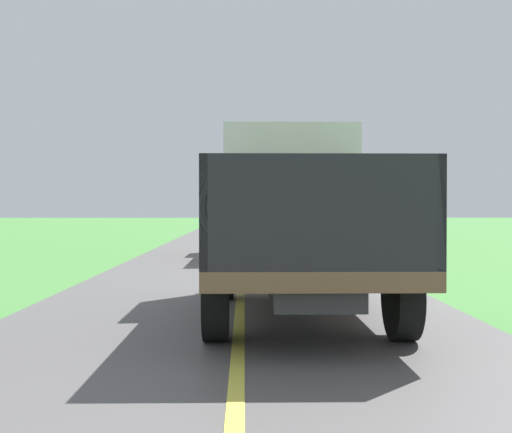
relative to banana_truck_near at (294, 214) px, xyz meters
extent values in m
cube|color=#2D2D30|center=(-0.01, -0.90, -0.80)|extent=(0.90, 5.51, 0.24)
cube|color=brown|center=(-0.01, -0.90, -0.60)|extent=(2.30, 5.80, 0.20)
cube|color=silver|center=(-0.01, 1.05, 0.45)|extent=(2.10, 1.90, 1.90)
cube|color=black|center=(-0.01, 2.01, 0.78)|extent=(1.78, 0.02, 0.76)
cube|color=#232328|center=(-1.12, -1.87, 0.05)|extent=(0.08, 3.85, 1.10)
cube|color=#232328|center=(1.10, -1.87, 0.05)|extent=(0.08, 3.85, 1.10)
cube|color=#232328|center=(-0.01, -3.76, 0.05)|extent=(2.30, 0.08, 1.10)
cube|color=#232328|center=(-0.01, 0.01, 0.05)|extent=(2.30, 0.08, 1.10)
cylinder|color=black|center=(-1.06, 0.90, -0.90)|extent=(0.28, 1.00, 1.00)
cylinder|color=black|center=(1.04, 0.90, -0.90)|extent=(0.28, 1.00, 1.00)
cylinder|color=black|center=(-1.06, -2.49, -0.90)|extent=(0.28, 1.00, 1.00)
cylinder|color=black|center=(1.04, -2.49, -0.90)|extent=(0.28, 1.00, 1.00)
ellipsoid|color=#93C521|center=(0.10, -2.37, 0.29)|extent=(0.60, 0.69, 0.37)
ellipsoid|color=#90C622|center=(0.61, -2.64, 0.00)|extent=(0.49, 0.47, 0.51)
ellipsoid|color=#9AC71F|center=(-0.64, -2.57, -0.01)|extent=(0.42, 0.48, 0.40)
ellipsoid|color=#93C52F|center=(-0.21, -2.30, 0.35)|extent=(0.48, 0.43, 0.41)
ellipsoid|color=#8EB524|center=(-0.29, -1.26, -0.03)|extent=(0.57, 0.56, 0.47)
ellipsoid|color=#8AB426|center=(0.53, -0.70, -0.29)|extent=(0.53, 0.60, 0.47)
ellipsoid|color=#8BC436|center=(-0.85, -0.91, -0.03)|extent=(0.41, 0.40, 0.39)
ellipsoid|color=#9EBE36|center=(0.84, -1.58, 0.34)|extent=(0.57, 0.63, 0.39)
cube|color=#2D2D30|center=(-0.15, 10.15, -0.80)|extent=(0.90, 5.51, 0.24)
cube|color=brown|center=(-0.15, 10.15, -0.60)|extent=(2.30, 5.80, 0.20)
cube|color=gold|center=(-0.15, 12.10, 0.45)|extent=(2.10, 1.90, 1.90)
cube|color=black|center=(-0.15, 13.06, 0.78)|extent=(1.78, 0.02, 0.76)
cube|color=brown|center=(-1.26, 9.18, 0.05)|extent=(0.08, 3.85, 1.10)
cube|color=brown|center=(0.96, 9.18, 0.05)|extent=(0.08, 3.85, 1.10)
cube|color=brown|center=(-0.15, 7.29, 0.05)|extent=(2.30, 0.08, 1.10)
cube|color=brown|center=(-0.15, 11.06, 0.05)|extent=(2.30, 0.08, 1.10)
cylinder|color=black|center=(-1.20, 11.95, -0.90)|extent=(0.28, 1.00, 1.00)
cylinder|color=black|center=(0.90, 11.95, -0.90)|extent=(0.28, 1.00, 1.00)
cylinder|color=black|center=(-1.20, 8.56, -0.90)|extent=(0.28, 1.00, 1.00)
cylinder|color=black|center=(0.90, 8.56, -0.90)|extent=(0.28, 1.00, 1.00)
ellipsoid|color=#9EBC27|center=(-0.88, 10.34, 0.31)|extent=(0.51, 0.50, 0.37)
ellipsoid|color=#94C825|center=(-0.18, 8.20, 0.04)|extent=(0.53, 0.62, 0.43)
ellipsoid|color=#96BD24|center=(0.12, 9.07, 0.02)|extent=(0.58, 0.57, 0.38)
ellipsoid|color=#8AB21D|center=(0.42, 9.19, 0.03)|extent=(0.55, 0.59, 0.45)
ellipsoid|color=#94B82B|center=(0.73, 9.20, -0.34)|extent=(0.46, 0.43, 0.46)
ellipsoid|color=#94B12D|center=(0.27, 7.87, -0.30)|extent=(0.58, 0.62, 0.44)
ellipsoid|color=#97BB2D|center=(0.65, 9.79, 0.31)|extent=(0.43, 0.54, 0.50)
ellipsoid|color=#8EBF2E|center=(-0.21, 8.17, 0.01)|extent=(0.50, 0.48, 0.45)
ellipsoid|color=#9DB428|center=(-1.00, 9.67, -0.02)|extent=(0.45, 0.45, 0.48)
camera|label=1|loc=(-0.74, -9.88, 0.10)|focal=46.26mm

